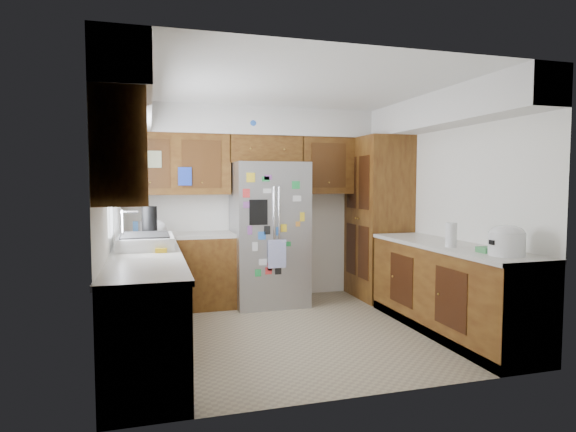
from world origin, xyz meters
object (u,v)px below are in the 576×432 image
object	(u,v)px
fridge	(269,234)
rice_cooker	(507,240)
paper_towel	(451,235)
pantry	(378,218)

from	to	relation	value
fridge	rice_cooker	bearing A→B (deg)	-58.79
fridge	paper_towel	distance (m)	2.32
fridge	rice_cooker	size ratio (longest dim) A/B	5.78
pantry	fridge	size ratio (longest dim) A/B	1.19
fridge	pantry	bearing A→B (deg)	-2.06
rice_cooker	paper_towel	xyz separation A→B (m)	(-0.13, 0.60, -0.02)
fridge	rice_cooker	world-z (taller)	fridge
rice_cooker	pantry	bearing A→B (deg)	89.99
pantry	paper_towel	distance (m)	1.82
pantry	paper_towel	world-z (taller)	pantry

